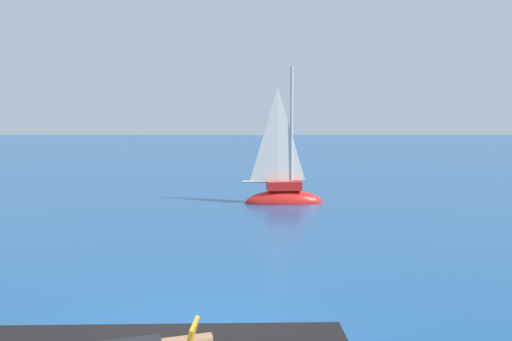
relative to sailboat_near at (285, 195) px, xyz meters
name	(u,v)px	position (x,y,z in m)	size (l,w,h in m)	color
ground_plane	(193,327)	(-2.16, -14.14, -0.32)	(160.00, 160.00, 0.00)	navy
sailboat_near	(285,195)	(0.00, 0.00, 0.00)	(3.18, 1.29, 5.82)	red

